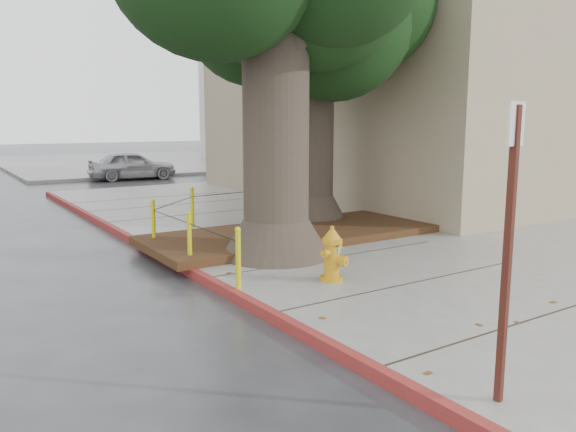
% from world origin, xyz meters
% --- Properties ---
extents(ground, '(140.00, 140.00, 0.00)m').
position_xyz_m(ground, '(0.00, 0.00, 0.00)').
color(ground, '#28282B').
rests_on(ground, ground).
extents(sidewalk_main, '(16.00, 26.00, 0.15)m').
position_xyz_m(sidewalk_main, '(6.00, 2.50, 0.07)').
color(sidewalk_main, slate).
rests_on(sidewalk_main, ground).
extents(sidewalk_far, '(16.00, 20.00, 0.15)m').
position_xyz_m(sidewalk_far, '(6.00, 30.00, 0.07)').
color(sidewalk_far, slate).
rests_on(sidewalk_far, ground).
extents(curb_red, '(0.14, 26.00, 0.16)m').
position_xyz_m(curb_red, '(-2.00, 2.50, 0.07)').
color(curb_red, maroon).
rests_on(curb_red, ground).
extents(planter_bed, '(6.40, 2.60, 0.16)m').
position_xyz_m(planter_bed, '(0.90, 3.90, 0.23)').
color(planter_bed, black).
rests_on(planter_bed, sidewalk_main).
extents(building_corner, '(12.00, 13.00, 10.00)m').
position_xyz_m(building_corner, '(10.00, 8.50, 5.00)').
color(building_corner, gray).
rests_on(building_corner, ground).
extents(building_side_white, '(10.00, 10.00, 9.00)m').
position_xyz_m(building_side_white, '(16.00, 26.00, 4.50)').
color(building_side_white, silver).
rests_on(building_side_white, ground).
extents(building_side_grey, '(12.00, 14.00, 12.00)m').
position_xyz_m(building_side_grey, '(22.00, 32.00, 6.00)').
color(building_side_grey, slate).
rests_on(building_side_grey, ground).
extents(tree_far, '(4.50, 3.80, 7.17)m').
position_xyz_m(tree_far, '(2.64, 5.32, 5.02)').
color(tree_far, '#4C3F33').
rests_on(tree_far, sidewalk_main).
extents(bollard_ring, '(3.79, 5.39, 0.95)m').
position_xyz_m(bollard_ring, '(-0.87, 4.38, 0.66)').
color(bollard_ring, '#D0C30B').
rests_on(bollard_ring, sidewalk_main).
extents(fire_hydrant, '(0.48, 0.48, 0.87)m').
position_xyz_m(fire_hydrant, '(-0.46, 0.79, 0.57)').
color(fire_hydrant, orange).
rests_on(fire_hydrant, sidewalk_main).
extents(signpost, '(0.26, 0.07, 2.63)m').
position_xyz_m(signpost, '(-1.58, -3.10, 1.64)').
color(signpost, '#471911').
rests_on(signpost, sidewalk_main).
extents(car_silver, '(4.03, 1.96, 1.33)m').
position_xyz_m(car_silver, '(2.42, 19.56, 0.66)').
color(car_silver, '#A7A6AB').
rests_on(car_silver, ground).
extents(car_red, '(3.36, 1.54, 1.07)m').
position_xyz_m(car_red, '(11.04, 17.42, 0.53)').
color(car_red, maroon).
rests_on(car_red, ground).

